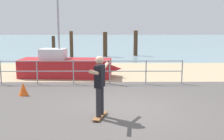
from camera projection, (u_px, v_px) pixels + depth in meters
ground_plane at (126, 122)px, 7.10m from camera, size 24.00×10.00×0.04m
beach_strip at (118, 71)px, 14.99m from camera, size 24.00×6.00×0.04m
sea_surface at (113, 41)px, 42.59m from camera, size 72.00×50.00×0.04m
railing_fence at (55, 69)px, 11.50m from camera, size 10.98×0.05×1.05m
sailboat at (69, 67)px, 13.11m from camera, size 5.01×1.71×4.93m
skateboard at (100, 116)px, 7.40m from camera, size 0.42×0.82×0.08m
skateboarder at (100, 82)px, 7.24m from camera, size 0.49×1.41×1.65m
groyne_post_0 at (53, 44)px, 25.54m from camera, size 0.32×0.32×1.49m
groyne_post_1 at (71, 45)px, 20.05m from camera, size 0.26×0.26×2.08m
groyne_post_2 at (105, 44)px, 21.43m from camera, size 0.35×0.35×1.98m
groyne_post_3 at (136, 43)px, 22.04m from camera, size 0.34×0.34×2.08m
traffic_cone at (23, 89)px, 9.71m from camera, size 0.36×0.36×0.50m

